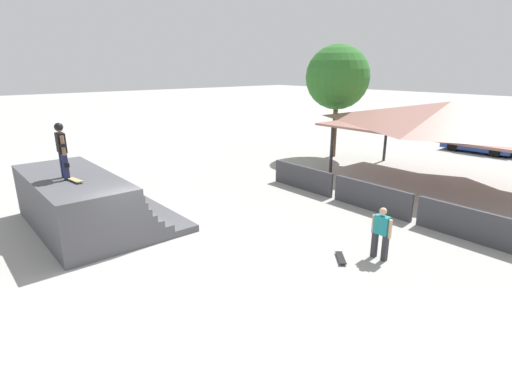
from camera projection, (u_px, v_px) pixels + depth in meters
The scene contains 10 objects.
ground_plane at pixel (157, 258), 11.51m from camera, with size 160.00×160.00×0.00m, color #A3A09B.
quarter_pipe_ramp at pixel (84, 203), 13.55m from camera, with size 5.79×4.24×1.85m.
skater_on_deck at pixel (62, 147), 12.43m from camera, with size 0.76×0.27×1.78m.
skateboard_on_deck at pixel (76, 180), 12.36m from camera, with size 0.80×0.31×0.09m.
bystander_walking at pixel (381, 231), 11.21m from camera, with size 0.62×0.22×1.55m.
skateboard_on_ground at pixel (341, 258), 11.36m from camera, with size 0.74×0.69×0.09m.
barrier_fence at pixel (371, 197), 15.19m from camera, with size 10.59×0.12×1.05m.
pavilion_shelter at pixel (449, 117), 17.64m from camera, with size 10.66×5.64×3.81m.
tree_far_back at pixel (338, 77), 23.11m from camera, with size 3.68×3.68×6.52m.
parked_car_blue at pixel (478, 143), 25.51m from camera, with size 4.20×1.92×1.27m.
Camera 1 is at (9.81, -4.49, 5.28)m, focal length 28.00 mm.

